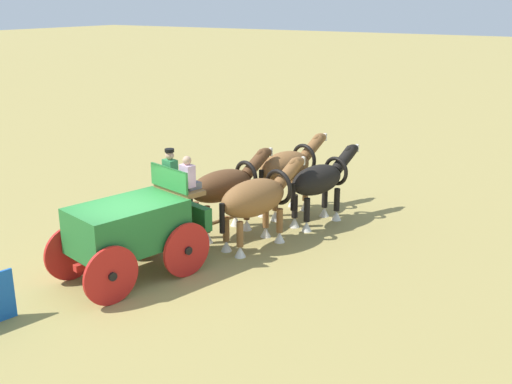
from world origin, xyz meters
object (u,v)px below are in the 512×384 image
at_px(show_wagon, 133,226).
at_px(draft_horse_lead_near, 288,168).
at_px(draft_horse_rear_near, 225,187).
at_px(draft_horse_rear_off, 257,198).
at_px(draft_horse_lead_off, 320,181).

xyz_separation_m(show_wagon, draft_horse_lead_near, (6.07, -0.78, 0.16)).
distance_m(show_wagon, draft_horse_rear_near, 3.56).
distance_m(show_wagon, draft_horse_lead_near, 6.13).
distance_m(draft_horse_rear_off, draft_horse_lead_off, 2.62).
bearing_deg(draft_horse_rear_off, show_wagon, 156.00).
bearing_deg(draft_horse_rear_off, draft_horse_lead_off, -13.43).
distance_m(show_wagon, draft_horse_rear_off, 3.55).
distance_m(draft_horse_rear_near, draft_horse_rear_off, 1.30).
bearing_deg(draft_horse_rear_near, draft_horse_rear_off, -104.17).
distance_m(show_wagon, draft_horse_lead_off, 6.14).
height_order(draft_horse_rear_near, draft_horse_lead_near, draft_horse_lead_near).
height_order(draft_horse_rear_off, draft_horse_lead_off, draft_horse_rear_off).
xyz_separation_m(draft_horse_rear_near, draft_horse_lead_near, (2.52, -0.60, 0.06)).
relative_size(draft_horse_rear_near, draft_horse_lead_off, 1.05).
bearing_deg(draft_horse_lead_near, draft_horse_rear_off, -166.90).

